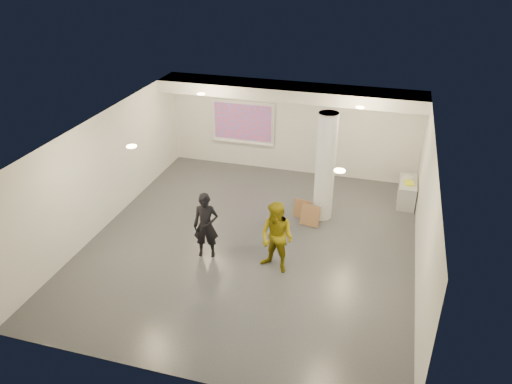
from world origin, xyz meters
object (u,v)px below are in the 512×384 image
(column, at_px, (325,167))
(credenza, at_px, (407,192))
(man, at_px, (277,238))
(projection_screen, at_px, (243,122))
(woman, at_px, (206,226))

(column, height_order, credenza, column)
(credenza, xyz_separation_m, man, (-2.85, -4.19, 0.53))
(projection_screen, distance_m, woman, 5.35)
(projection_screen, xyz_separation_m, credenza, (5.32, -1.18, -1.19))
(credenza, distance_m, man, 5.09)
(woman, relative_size, man, 0.95)
(projection_screen, bearing_deg, credenza, -12.50)
(credenza, height_order, man, man)
(man, bearing_deg, woman, -163.77)
(column, relative_size, man, 1.73)
(projection_screen, xyz_separation_m, woman, (0.71, -5.26, -0.70))
(column, distance_m, projection_screen, 4.08)
(projection_screen, height_order, woman, projection_screen)
(column, height_order, projection_screen, column)
(credenza, relative_size, woman, 0.70)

